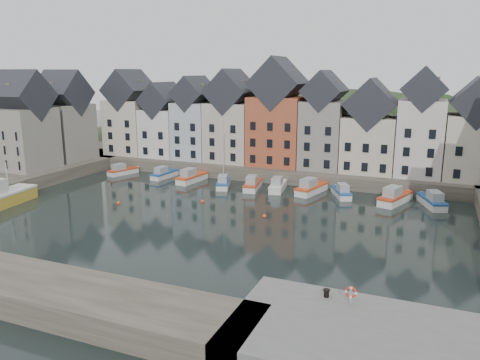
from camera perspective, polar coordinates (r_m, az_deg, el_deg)
The scene contains 19 objects.
ground at distance 55.02m, azimuth -4.68°, elevation -5.30°, with size 260.00×260.00×0.00m, color black.
far_quay at distance 81.71m, azimuth 4.92°, elevation 1.51°, with size 90.00×16.00×2.00m, color #433D33.
near_quay at distance 31.07m, azimuth 16.26°, elevation -19.12°, with size 18.00×10.00×2.00m, color #60605E.
hillside at distance 110.91m, azimuth 8.84°, elevation -5.64°, with size 153.60×70.40×64.00m.
far_terrace at distance 77.70m, azimuth 6.85°, elevation 6.75°, with size 72.37×8.16×17.78m.
left_terrace at distance 85.20m, azimuth -22.62°, elevation 6.40°, with size 7.65×17.00×15.69m.
mooring_buoys at distance 61.26m, azimuth -5.75°, elevation -3.25°, with size 20.50×5.50×0.50m.
boat_a at distance 83.07m, azimuth -14.17°, elevation 1.09°, with size 3.35×5.80×2.13m.
boat_b at distance 78.89m, azimuth -9.27°, elevation 0.72°, with size 2.30×5.90×2.21m.
boat_c at distance 75.42m, azimuth -5.96°, elevation 0.32°, with size 2.74×6.76×2.52m.
boat_d at distance 71.66m, azimuth -2.05°, elevation -0.32°, with size 3.58×6.04×11.04m.
boat_e at distance 70.48m, azimuth 1.55°, elevation -0.55°, with size 3.00×6.48×2.40m.
boat_f at distance 69.89m, azimuth 4.63°, elevation -0.72°, with size 2.75×6.32×2.35m.
boat_g at distance 68.73m, azimuth 8.63°, elevation -0.99°, with size 3.64×7.08×2.60m.
boat_h at distance 67.79m, azimuth 12.27°, elevation -1.46°, with size 3.96×5.86×2.17m.
boat_i at distance 66.14m, azimuth 18.34°, elevation -2.05°, with size 4.35×7.35×2.70m.
boat_j at distance 66.36m, azimuth 22.39°, elevation -2.40°, with size 4.11×6.65×2.44m.
mooring_bollard at distance 33.93m, azimuth 10.51°, elevation -13.36°, with size 0.48×0.48×0.56m.
life_ring_post at distance 33.03m, azimuth 13.38°, elevation -13.21°, with size 0.80×0.17×1.30m.
Camera 1 is at (24.02, -46.38, 17.28)m, focal length 35.00 mm.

